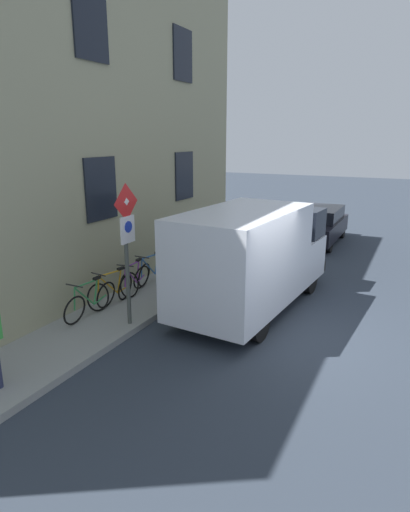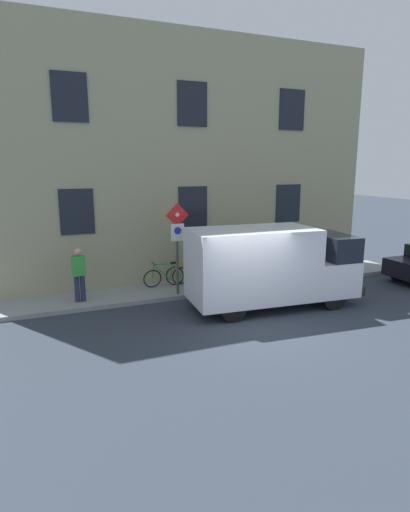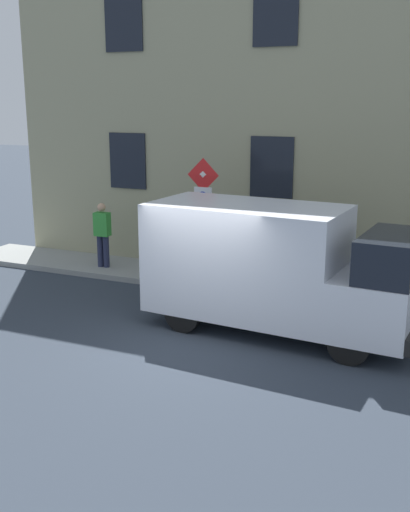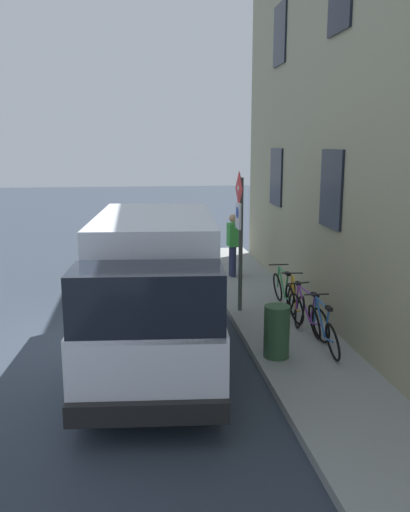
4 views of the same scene
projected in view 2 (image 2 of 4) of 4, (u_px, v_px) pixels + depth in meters
The scene contains 11 objects.
ground_plane at pixel (248, 321), 12.13m from camera, with size 80.00×80.00×0.00m, color #2E3641.
sidewalk_slab at pixel (202, 287), 15.27m from camera, with size 1.81×16.88×0.14m, color gray.
building_facade at pixel (189, 162), 15.47m from camera, with size 0.75×14.88×8.95m.
sign_post_stacked at pixel (177, 236), 13.79m from camera, with size 0.15×0.56×2.92m.
delivery_van at pixel (270, 265), 13.11m from camera, with size 2.40×5.47×2.50m.
bicycle_blue at pixel (231, 269), 15.99m from camera, with size 0.46×1.72×0.89m.
bicycle_purple at pixel (210, 272), 15.67m from camera, with size 0.48×1.71×0.89m.
bicycle_orange at pixel (189, 274), 15.36m from camera, with size 0.47×1.72×0.89m.
bicycle_green at pixel (167, 276), 15.04m from camera, with size 0.46×1.71×0.89m.
pedestrian at pixel (79, 273), 13.24m from camera, with size 0.28×0.41×1.72m.
litter_bin at pixel (248, 272), 15.24m from camera, with size 0.44×0.44×0.90m, color #2D5133.
Camera 2 is at (-10.12, 5.53, 4.37)m, focal length 29.75 mm.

